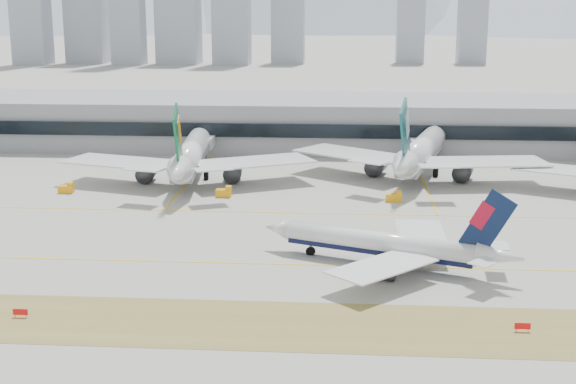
# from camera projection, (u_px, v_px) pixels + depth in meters

# --- Properties ---
(ground) EXTENTS (3000.00, 3000.00, 0.00)m
(ground) POSITION_uv_depth(u_px,v_px,m) (240.00, 254.00, 144.98)
(ground) COLOR gray
(ground) RESTS_ON ground
(taxiing_airliner) EXTENTS (44.74, 37.80, 15.76)m
(taxiing_airliner) POSITION_uv_depth(u_px,v_px,m) (388.00, 245.00, 137.63)
(taxiing_airliner) COLOR white
(taxiing_airliner) RESTS_ON ground
(widebody_eva) EXTENTS (64.67, 63.48, 23.12)m
(widebody_eva) POSITION_uv_depth(u_px,v_px,m) (190.00, 157.00, 203.73)
(widebody_eva) COLOR white
(widebody_eva) RESTS_ON ground
(widebody_cathay) EXTENTS (64.71, 64.56, 23.79)m
(widebody_cathay) POSITION_uv_depth(u_px,v_px,m) (420.00, 153.00, 208.00)
(widebody_cathay) COLOR white
(widebody_cathay) RESTS_ON ground
(terminal) EXTENTS (280.00, 43.10, 15.00)m
(terminal) POSITION_uv_depth(u_px,v_px,m) (287.00, 122.00, 254.69)
(terminal) COLOR gray
(terminal) RESTS_ON ground
(hold_sign_left) EXTENTS (2.20, 0.15, 1.35)m
(hold_sign_left) POSITION_uv_depth(u_px,v_px,m) (20.00, 312.00, 115.69)
(hold_sign_left) COLOR red
(hold_sign_left) RESTS_ON ground
(hold_sign_right) EXTENTS (2.20, 0.15, 1.35)m
(hold_sign_right) POSITION_uv_depth(u_px,v_px,m) (523.00, 326.00, 110.64)
(hold_sign_right) COLOR red
(hold_sign_right) RESTS_ON ground
(gse_extra) EXTENTS (3.55, 2.00, 2.60)m
(gse_extra) POSITION_uv_depth(u_px,v_px,m) (224.00, 192.00, 187.67)
(gse_extra) COLOR #FFA70D
(gse_extra) RESTS_ON ground
(gse_c) EXTENTS (3.55, 2.00, 2.60)m
(gse_c) POSITION_uv_depth(u_px,v_px,m) (394.00, 197.00, 183.17)
(gse_c) COLOR #FFA70D
(gse_c) RESTS_ON ground
(gse_b) EXTENTS (3.55, 2.00, 2.60)m
(gse_b) POSITION_uv_depth(u_px,v_px,m) (67.00, 189.00, 191.55)
(gse_b) COLOR #FFA70D
(gse_b) RESTS_ON ground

